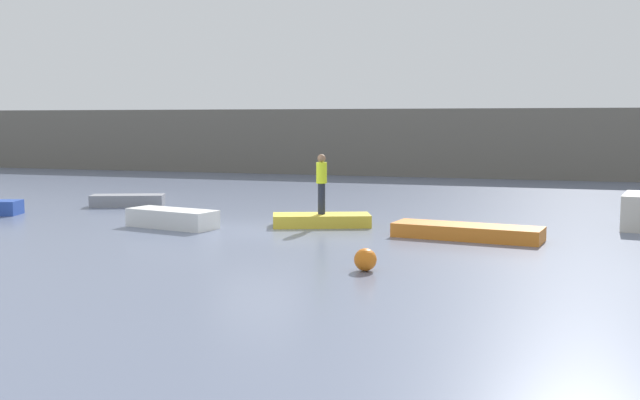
% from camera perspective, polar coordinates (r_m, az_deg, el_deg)
% --- Properties ---
extents(ground_plane, '(120.00, 120.00, 0.00)m').
position_cam_1_polar(ground_plane, '(21.72, -4.72, -2.37)').
color(ground_plane, slate).
extents(embankment_wall, '(80.00, 1.20, 3.79)m').
position_cam_1_polar(embankment_wall, '(42.91, 6.61, 4.33)').
color(embankment_wall, '#666056').
rests_on(embankment_wall, ground_plane).
extents(rowboat_grey, '(2.78, 1.81, 0.43)m').
position_cam_1_polar(rowboat_grey, '(28.73, -14.33, -0.04)').
color(rowboat_grey, gray).
rests_on(rowboat_grey, ground_plane).
extents(rowboat_white, '(2.94, 1.60, 0.55)m').
position_cam_1_polar(rowboat_white, '(22.77, -11.10, -1.38)').
color(rowboat_white, white).
rests_on(rowboat_white, ground_plane).
extents(rowboat_yellow, '(3.11, 2.08, 0.37)m').
position_cam_1_polar(rowboat_yellow, '(22.63, 0.12, -1.54)').
color(rowboat_yellow, gold).
rests_on(rowboat_yellow, ground_plane).
extents(rowboat_orange, '(4.08, 1.69, 0.38)m').
position_cam_1_polar(rowboat_orange, '(20.64, 11.05, -2.37)').
color(rowboat_orange, orange).
rests_on(rowboat_orange, ground_plane).
extents(person_hiviz_shirt, '(0.32, 0.32, 1.80)m').
position_cam_1_polar(person_hiviz_shirt, '(22.50, 0.12, 1.48)').
color(person_hiviz_shirt, '#232838').
rests_on(person_hiviz_shirt, rowboat_yellow).
extents(mooring_buoy, '(0.48, 0.48, 0.48)m').
position_cam_1_polar(mooring_buoy, '(16.01, 3.45, -4.52)').
color(mooring_buoy, orange).
rests_on(mooring_buoy, ground_plane).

